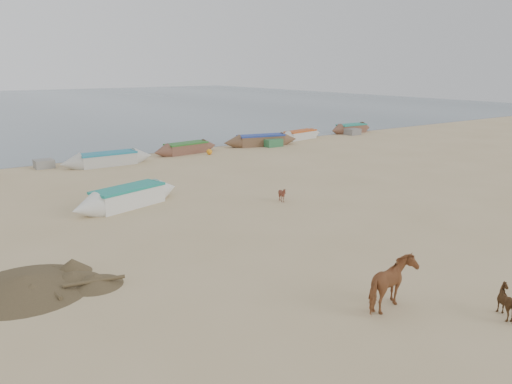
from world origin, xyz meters
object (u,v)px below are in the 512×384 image
Objects in this scene: cow_adult at (392,284)px; calf_right at (510,302)px; calf_front at (282,195)px; near_canoe at (128,197)px.

cow_adult is 3.15m from calf_right.
calf_right is (2.29, -2.14, -0.32)m from cow_adult.
near_canoe is at bearing -149.33° from calf_front.
calf_right is 0.14× the size of near_canoe.
cow_adult is at bearing -53.92° from calf_front.
calf_front is 0.12× the size of near_canoe.
near_canoe is (-4.39, 16.49, 0.06)m from calf_right.
calf_front is 13.11m from calf_right.
near_canoe is (-6.65, 3.58, 0.12)m from calf_front.
near_canoe is at bearing -5.53° from cow_adult.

